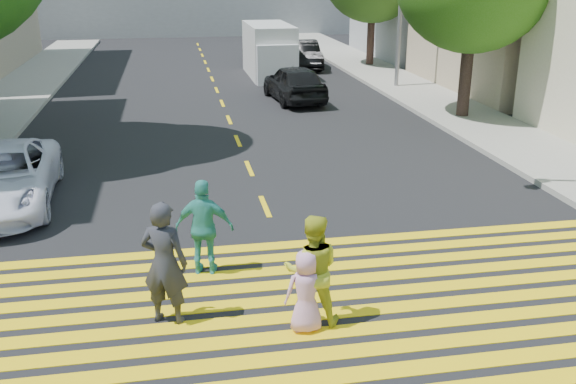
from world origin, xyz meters
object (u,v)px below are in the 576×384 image
object	(u,v)px
pedestrian_man	(165,263)
white_sedan	(1,177)
pedestrian_child	(306,291)
dark_car_near	(294,83)
silver_car	(263,50)
white_van	(270,52)
pedestrian_woman	(312,270)
traffic_signal	(576,31)
dark_car_parked	(303,55)
pedestrian_extra	(204,228)

from	to	relation	value
pedestrian_man	white_sedan	xyz separation A→B (m)	(-3.72, 5.89, -0.30)
pedestrian_child	dark_car_near	bearing A→B (deg)	-102.13
pedestrian_man	silver_car	world-z (taller)	pedestrian_man
white_sedan	white_van	distance (m)	19.23
pedestrian_man	pedestrian_woman	bearing A→B (deg)	-169.11
pedestrian_man	traffic_signal	world-z (taller)	traffic_signal
silver_car	white_van	size ratio (longest dim) A/B	0.81
pedestrian_child	dark_car_parked	xyz separation A→B (m)	(5.28, 26.02, 0.08)
white_van	pedestrian_child	bearing A→B (deg)	-97.58
traffic_signal	dark_car_parked	bearing A→B (deg)	108.51
pedestrian_child	white_sedan	world-z (taller)	white_sedan
pedestrian_woman	dark_car_parked	world-z (taller)	pedestrian_woman
dark_car_near	pedestrian_man	bearing A→B (deg)	67.15
dark_car_near	silver_car	bearing A→B (deg)	-97.31
pedestrian_extra	traffic_signal	xyz separation A→B (m)	(8.32, 2.36, 3.04)
pedestrian_woman	pedestrian_extra	bearing A→B (deg)	-43.10
pedestrian_man	pedestrian_extra	world-z (taller)	pedestrian_man
white_sedan	traffic_signal	xyz separation A→B (m)	(12.73, -1.94, 3.24)
pedestrian_woman	traffic_signal	world-z (taller)	traffic_signal
traffic_signal	white_van	bearing A→B (deg)	115.58
dark_car_parked	white_van	distance (m)	3.33
pedestrian_child	white_sedan	xyz separation A→B (m)	(-5.80, 6.52, 0.04)
white_sedan	dark_car_near	xyz separation A→B (m)	(8.91, 10.76, 0.06)
pedestrian_extra	white_sedan	world-z (taller)	pedestrian_extra
white_sedan	pedestrian_child	bearing A→B (deg)	-51.67
pedestrian_man	pedestrian_child	size ratio (longest dim) A/B	1.52
silver_car	white_van	xyz separation A→B (m)	(-0.40, -5.44, 0.57)
silver_car	dark_car_parked	distance (m)	3.50
pedestrian_woman	silver_car	distance (m)	29.00
pedestrian_man	traffic_signal	xyz separation A→B (m)	(9.01, 3.95, 2.93)
white_sedan	traffic_signal	size ratio (longest dim) A/B	0.82
pedestrian_woman	dark_car_near	size ratio (longest dim) A/B	0.40
pedestrian_man	pedestrian_child	xyz separation A→B (m)	(2.07, -0.64, -0.34)
pedestrian_extra	dark_car_parked	world-z (taller)	pedestrian_extra
dark_car_parked	white_van	world-z (taller)	white_van
pedestrian_man	pedestrian_extra	distance (m)	1.73
silver_car	traffic_signal	world-z (taller)	traffic_signal
pedestrian_man	dark_car_near	xyz separation A→B (m)	(5.19, 16.65, -0.24)
pedestrian_child	dark_car_parked	world-z (taller)	dark_car_parked
pedestrian_child	white_van	world-z (taller)	white_van
white_van	traffic_signal	size ratio (longest dim) A/B	0.89
pedestrian_man	white_van	bearing A→B (deg)	-80.82
traffic_signal	pedestrian_man	bearing A→B (deg)	-142.25
white_van	traffic_signal	distance (m)	19.57
pedestrian_child	pedestrian_extra	world-z (taller)	pedestrian_extra
pedestrian_child	white_sedan	bearing A→B (deg)	-50.29
pedestrian_man	dark_car_parked	size ratio (longest dim) A/B	0.45
pedestrian_child	traffic_signal	xyz separation A→B (m)	(6.93, 4.59, 3.27)
white_sedan	dark_car_parked	size ratio (longest dim) A/B	1.12
pedestrian_woman	pedestrian_child	xyz separation A→B (m)	(-0.14, -0.21, -0.24)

